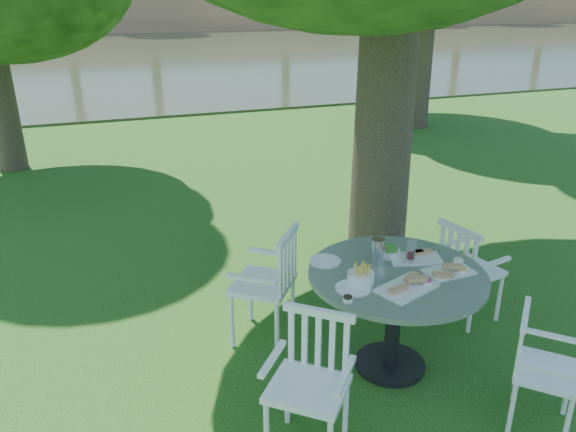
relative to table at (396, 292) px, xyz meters
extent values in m
plane|color=#133D0C|center=(-0.39, 1.14, -0.68)|extent=(140.00, 140.00, 0.00)
cylinder|color=black|center=(0.00, 0.00, -0.66)|extent=(0.56, 0.56, 0.04)
cylinder|color=black|center=(0.00, 0.00, -0.25)|extent=(0.12, 0.12, 0.77)
cylinder|color=#616D5B|center=(0.00, 0.00, 0.15)|extent=(1.34, 1.34, 0.04)
cylinder|color=white|center=(1.25, 0.27, -0.45)|extent=(0.04, 0.04, 0.46)
cylinder|color=white|center=(1.17, 0.67, -0.45)|extent=(0.04, 0.04, 0.46)
cylinder|color=white|center=(0.89, 0.19, -0.45)|extent=(0.04, 0.04, 0.46)
cylinder|color=white|center=(0.81, 0.60, -0.45)|extent=(0.04, 0.04, 0.46)
cube|color=white|center=(1.03, 0.43, -0.19)|extent=(0.52, 0.55, 0.04)
cube|color=white|center=(0.83, 0.39, 0.02)|extent=(0.14, 0.47, 0.47)
cylinder|color=white|center=(-0.86, 1.05, -0.43)|extent=(0.04, 0.04, 0.50)
cylinder|color=white|center=(-1.12, 0.69, -0.43)|extent=(0.04, 0.04, 0.50)
cylinder|color=white|center=(-0.54, 0.81, -0.43)|extent=(0.04, 0.04, 0.50)
cylinder|color=white|center=(-0.80, 0.46, -0.43)|extent=(0.04, 0.04, 0.50)
cube|color=white|center=(-0.83, 0.75, -0.16)|extent=(0.67, 0.68, 0.04)
cube|color=white|center=(-0.65, 0.62, 0.07)|extent=(0.34, 0.43, 0.51)
cylinder|color=white|center=(-1.23, -0.60, -0.44)|extent=(0.04, 0.04, 0.47)
cylinder|color=white|center=(-0.99, -0.31, -0.44)|extent=(0.04, 0.04, 0.47)
cylinder|color=white|center=(-0.67, -0.58, -0.44)|extent=(0.04, 0.04, 0.47)
cube|color=white|center=(-0.95, -0.59, -0.19)|extent=(0.64, 0.64, 0.04)
cube|color=white|center=(-0.82, -0.43, 0.03)|extent=(0.39, 0.34, 0.48)
cylinder|color=white|center=(0.63, -1.17, -0.47)|extent=(0.03, 0.03, 0.42)
cylinder|color=white|center=(0.89, -0.91, -0.47)|extent=(0.03, 0.03, 0.42)
cylinder|color=white|center=(0.39, -0.93, -0.47)|extent=(0.03, 0.03, 0.42)
cylinder|color=white|center=(0.66, -0.67, -0.47)|extent=(0.03, 0.03, 0.42)
cube|color=white|center=(0.64, -0.92, -0.24)|extent=(0.58, 0.58, 0.04)
cube|color=white|center=(0.51, -0.78, -0.04)|extent=(0.33, 0.33, 0.43)
cube|color=white|center=(-0.07, -0.24, 0.18)|extent=(0.50, 0.40, 0.02)
cube|color=white|center=(0.36, -0.14, 0.18)|extent=(0.37, 0.22, 0.01)
cube|color=white|center=(0.24, 0.14, 0.18)|extent=(0.45, 0.33, 0.02)
cylinder|color=white|center=(-0.42, -0.12, 0.18)|extent=(0.25, 0.25, 0.01)
cylinder|color=white|center=(-0.44, 0.34, 0.18)|extent=(0.25, 0.25, 0.01)
cylinder|color=white|center=(-0.33, -0.05, 0.21)|extent=(0.20, 0.20, 0.08)
cylinder|color=white|center=(0.07, 0.27, 0.20)|extent=(0.18, 0.18, 0.06)
cylinder|color=silver|center=(-0.08, 0.17, 0.28)|extent=(0.11, 0.11, 0.21)
cylinder|color=white|center=(0.17, 0.09, 0.27)|extent=(0.07, 0.07, 0.19)
cylinder|color=white|center=(-0.07, 0.13, 0.23)|extent=(0.06, 0.06, 0.11)
cylinder|color=white|center=(-0.17, -0.05, 0.22)|extent=(0.06, 0.06, 0.10)
cylinder|color=white|center=(0.10, -0.24, 0.19)|extent=(0.07, 0.07, 0.03)
cylinder|color=white|center=(0.44, -0.18, 0.19)|extent=(0.07, 0.07, 0.03)
cylinder|color=white|center=(0.51, -0.04, 0.19)|extent=(0.08, 0.08, 0.03)
cylinder|color=white|center=(-0.54, -0.26, 0.19)|extent=(0.07, 0.07, 0.03)
cube|color=#2E331E|center=(-0.39, 24.14, -0.68)|extent=(100.00, 28.00, 0.12)
cube|color=#A6734D|center=(-0.39, 39.64, 0.42)|extent=(100.00, 3.00, 2.20)
camera|label=1|loc=(-2.04, -3.24, 2.14)|focal=35.00mm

